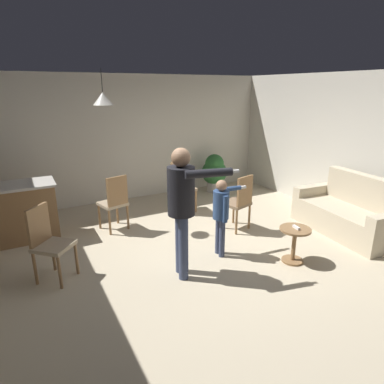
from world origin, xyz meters
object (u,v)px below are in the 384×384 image
at_px(person_adult, 182,199).
at_px(side_table_by_couch, 294,241).
at_px(person_child, 222,209).
at_px(couch_floral, 348,214).
at_px(dining_chair_by_counter, 181,185).
at_px(kitchen_counter, 16,213).
at_px(dining_chair_centre_back, 48,241).
at_px(potted_plant_corner, 214,171).
at_px(spare_remote_on_table, 296,227).
at_px(dining_chair_spare, 115,201).
at_px(dining_chair_near_wall, 239,201).

bearing_deg(person_adult, side_table_by_couch, 87.25).
xyz_separation_m(side_table_by_couch, person_child, (-0.81, 0.67, 0.40)).
distance_m(person_adult, person_child, 0.86).
xyz_separation_m(couch_floral, dining_chair_by_counter, (-2.11, 2.28, 0.21)).
height_order(kitchen_counter, person_child, person_child).
bearing_deg(person_child, couch_floral, 87.33).
relative_size(kitchen_counter, dining_chair_centre_back, 1.26).
xyz_separation_m(dining_chair_by_counter, potted_plant_corner, (1.31, 0.82, -0.04)).
distance_m(side_table_by_couch, spare_remote_on_table, 0.21).
relative_size(couch_floral, spare_remote_on_table, 14.41).
distance_m(dining_chair_centre_back, dining_chair_spare, 1.64).
bearing_deg(dining_chair_spare, side_table_by_couch, -64.77).
distance_m(kitchen_counter, person_child, 3.33).
bearing_deg(dining_chair_near_wall, side_table_by_couch, -104.09).
bearing_deg(dining_chair_centre_back, potted_plant_corner, 163.23).
bearing_deg(couch_floral, potted_plant_corner, 20.02).
bearing_deg(potted_plant_corner, dining_chair_by_counter, -147.87).
distance_m(person_adult, dining_chair_near_wall, 1.84).
relative_size(kitchen_counter, dining_chair_near_wall, 1.26).
relative_size(couch_floral, potted_plant_corner, 2.04).
relative_size(dining_chair_near_wall, dining_chair_centre_back, 1.00).
relative_size(person_child, dining_chair_centre_back, 1.17).
relative_size(side_table_by_couch, spare_remote_on_table, 4.00).
distance_m(person_child, dining_chair_spare, 2.00).
height_order(person_child, dining_chair_by_counter, person_child).
height_order(person_child, potted_plant_corner, person_child).
bearing_deg(spare_remote_on_table, potted_plant_corner, 77.09).
bearing_deg(dining_chair_near_wall, dining_chair_centre_back, 166.91).
bearing_deg(potted_plant_corner, dining_chair_spare, -157.61).
height_order(potted_plant_corner, spare_remote_on_table, potted_plant_corner).
relative_size(side_table_by_couch, dining_chair_by_counter, 0.52).
bearing_deg(potted_plant_corner, kitchen_counter, -169.81).
xyz_separation_m(person_adult, dining_chair_centre_back, (-1.56, 0.74, -0.53)).
bearing_deg(kitchen_counter, person_child, -37.02).
bearing_deg(spare_remote_on_table, dining_chair_by_counter, 101.10).
bearing_deg(kitchen_counter, person_adult, -49.73).
bearing_deg(person_adult, dining_chair_near_wall, 132.41).
relative_size(couch_floral, dining_chair_spare, 1.87).
bearing_deg(couch_floral, dining_chair_spare, 66.29).
bearing_deg(dining_chair_near_wall, couch_floral, -46.26).
distance_m(kitchen_counter, spare_remote_on_table, 4.38).
xyz_separation_m(side_table_by_couch, dining_chair_by_counter, (-0.51, 2.62, 0.22)).
bearing_deg(dining_chair_centre_back, dining_chair_by_counter, 162.16).
relative_size(dining_chair_by_counter, dining_chair_spare, 1.00).
bearing_deg(dining_chair_near_wall, kitchen_counter, 142.72).
distance_m(dining_chair_near_wall, potted_plant_corner, 2.29).
relative_size(kitchen_counter, dining_chair_by_counter, 1.26).
bearing_deg(dining_chair_by_counter, kitchen_counter, -87.53).
bearing_deg(couch_floral, dining_chair_by_counter, 48.24).
xyz_separation_m(person_adult, dining_chair_near_wall, (1.53, 0.87, -0.53)).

